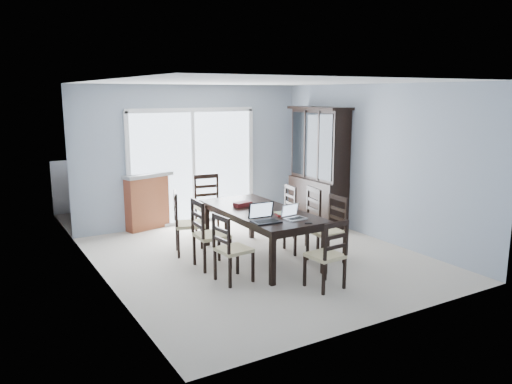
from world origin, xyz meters
TOP-DOWN VIEW (x-y plane):
  - floor at (0.00, 0.00)m, footprint 5.00×5.00m
  - ceiling at (0.00, 0.00)m, footprint 5.00×5.00m
  - back_wall at (0.00, 2.50)m, footprint 4.50×0.02m
  - wall_left at (-2.25, 0.00)m, footprint 0.02×5.00m
  - wall_right at (2.25, 0.00)m, footprint 0.02×5.00m
  - balcony at (0.00, 3.50)m, footprint 4.50×2.00m
  - railing at (0.00, 4.50)m, footprint 4.50×0.06m
  - dining_table at (0.00, 0.00)m, footprint 1.00×2.20m
  - china_hutch at (2.02, 1.25)m, footprint 0.50×1.38m
  - sliding_door at (0.00, 2.48)m, footprint 2.52×0.05m
  - chair_left_near at (-0.87, -0.62)m, footprint 0.45×0.44m
  - chair_left_mid at (-0.89, 0.03)m, footprint 0.46×0.45m
  - chair_left_far at (-0.91, 0.78)m, footprint 0.55×0.55m
  - chair_right_near at (0.84, -0.62)m, footprint 0.45×0.44m
  - chair_right_mid at (0.83, -0.03)m, footprint 0.51×0.50m
  - chair_right_far at (0.96, 0.78)m, footprint 0.44×0.43m
  - chair_end_near at (0.12, -1.49)m, footprint 0.42×0.43m
  - chair_end_far at (-0.09, 1.63)m, footprint 0.51×0.52m
  - laptop_dark at (-0.31, -0.66)m, footprint 0.39×0.28m
  - laptop_silver at (0.12, -0.72)m, footprint 0.31×0.23m
  - book_stack at (0.12, -0.45)m, footprint 0.28×0.22m
  - cell_phone at (0.14, -1.00)m, footprint 0.11×0.09m
  - game_box at (-0.12, 0.33)m, footprint 0.29×0.17m
  - hot_tub at (-0.57, 3.34)m, footprint 2.36×2.21m

SIDE VIEW (x-z plane):
  - balcony at x=0.00m, z-range -0.10..0.00m
  - floor at x=0.00m, z-range 0.00..0.00m
  - hot_tub at x=-0.57m, z-range 0.00..1.02m
  - chair_right_far at x=0.96m, z-range 0.03..1.06m
  - railing at x=0.00m, z-range 0.00..1.10m
  - chair_end_near at x=0.12m, z-range 0.03..1.08m
  - chair_left_near at x=-0.87m, z-range 0.03..1.09m
  - chair_right_near at x=0.84m, z-range 0.03..1.16m
  - chair_left_far at x=-0.91m, z-range 0.03..1.18m
  - chair_left_mid at x=-0.89m, z-range 0.03..1.18m
  - chair_right_mid at x=0.83m, z-range 0.03..1.19m
  - chair_end_far at x=-0.09m, z-range 0.04..1.24m
  - dining_table at x=0.00m, z-range 0.30..1.05m
  - cell_phone at x=0.14m, z-range 0.75..0.76m
  - book_stack at x=0.12m, z-range 0.75..0.79m
  - game_box at x=-0.12m, z-range 0.75..0.82m
  - laptop_silver at x=0.12m, z-range 0.70..0.90m
  - laptop_dark at x=-0.31m, z-range 0.69..0.94m
  - china_hutch at x=2.02m, z-range -0.03..2.17m
  - sliding_door at x=0.00m, z-range 0.00..2.18m
  - back_wall at x=0.00m, z-range 0.00..2.60m
  - wall_left at x=-2.25m, z-range 0.00..2.60m
  - wall_right at x=2.25m, z-range 0.00..2.60m
  - ceiling at x=0.00m, z-range 2.60..2.60m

